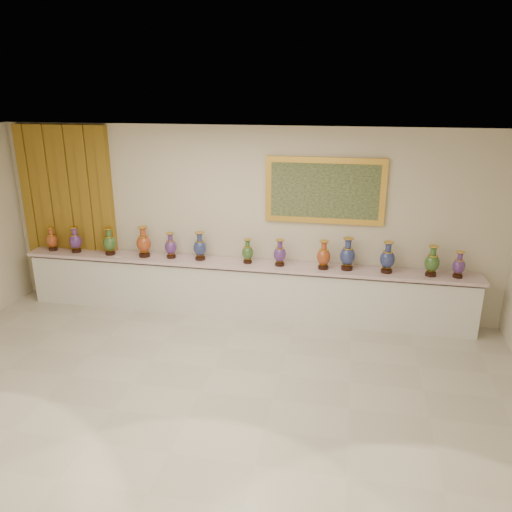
{
  "coord_description": "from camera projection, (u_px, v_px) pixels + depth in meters",
  "views": [
    {
      "loc": [
        1.68,
        -5.02,
        3.51
      ],
      "look_at": [
        0.35,
        1.7,
        1.21
      ],
      "focal_mm": 35.0,
      "sensor_mm": 36.0,
      "label": 1
    }
  ],
  "objects": [
    {
      "name": "ground",
      "position": [
        201.0,
        391.0,
        6.1
      ],
      "size": [
        8.0,
        8.0,
        0.0
      ],
      "primitive_type": "plane",
      "color": "beige",
      "rests_on": "ground"
    },
    {
      "name": "room",
      "position": [
        106.0,
        211.0,
        8.29
      ],
      "size": [
        8.0,
        8.0,
        8.0
      ],
      "color": "beige",
      "rests_on": "ground"
    },
    {
      "name": "counter",
      "position": [
        242.0,
        289.0,
        8.07
      ],
      "size": [
        7.28,
        0.48,
        0.9
      ],
      "color": "white",
      "rests_on": "ground"
    },
    {
      "name": "vase_0",
      "position": [
        52.0,
        240.0,
        8.45
      ],
      "size": [
        0.19,
        0.19,
        0.4
      ],
      "rotation": [
        0.0,
        0.0,
        0.01
      ],
      "color": "black",
      "rests_on": "counter"
    },
    {
      "name": "vase_1",
      "position": [
        75.0,
        241.0,
        8.35
      ],
      "size": [
        0.22,
        0.22,
        0.44
      ],
      "rotation": [
        0.0,
        0.0,
        0.07
      ],
      "color": "black",
      "rests_on": "counter"
    },
    {
      "name": "vase_2",
      "position": [
        109.0,
        243.0,
        8.23
      ],
      "size": [
        0.22,
        0.22,
        0.45
      ],
      "rotation": [
        0.0,
        0.0,
        0.07
      ],
      "color": "black",
      "rests_on": "counter"
    },
    {
      "name": "vase_3",
      "position": [
        144.0,
        243.0,
        8.12
      ],
      "size": [
        0.24,
        0.24,
        0.51
      ],
      "rotation": [
        0.0,
        0.0,
        -0.01
      ],
      "color": "black",
      "rests_on": "counter"
    },
    {
      "name": "vase_4",
      "position": [
        171.0,
        247.0,
        8.07
      ],
      "size": [
        0.26,
        0.26,
        0.42
      ],
      "rotation": [
        0.0,
        0.0,
        -0.43
      ],
      "color": "black",
      "rests_on": "counter"
    },
    {
      "name": "vase_5",
      "position": [
        200.0,
        247.0,
        7.98
      ],
      "size": [
        0.27,
        0.27,
        0.46
      ],
      "rotation": [
        0.0,
        0.0,
        0.34
      ],
      "color": "black",
      "rests_on": "counter"
    },
    {
      "name": "vase_6",
      "position": [
        248.0,
        252.0,
        7.83
      ],
      "size": [
        0.19,
        0.19,
        0.39
      ],
      "rotation": [
        0.0,
        0.0,
        0.04
      ],
      "color": "black",
      "rests_on": "counter"
    },
    {
      "name": "vase_7",
      "position": [
        280.0,
        254.0,
        7.71
      ],
      "size": [
        0.23,
        0.23,
        0.42
      ],
      "rotation": [
        0.0,
        0.0,
        -0.2
      ],
      "color": "black",
      "rests_on": "counter"
    },
    {
      "name": "vase_8",
      "position": [
        324.0,
        256.0,
        7.57
      ],
      "size": [
        0.27,
        0.27,
        0.45
      ],
      "rotation": [
        0.0,
        0.0,
        -0.42
      ],
      "color": "black",
      "rests_on": "counter"
    },
    {
      "name": "vase_9",
      "position": [
        348.0,
        255.0,
        7.53
      ],
      "size": [
        0.28,
        0.28,
        0.5
      ],
      "rotation": [
        0.0,
        0.0,
        0.27
      ],
      "color": "black",
      "rests_on": "counter"
    },
    {
      "name": "vase_10",
      "position": [
        387.0,
        259.0,
        7.41
      ],
      "size": [
        0.29,
        0.29,
        0.48
      ],
      "rotation": [
        0.0,
        0.0,
        0.39
      ],
      "color": "black",
      "rests_on": "counter"
    },
    {
      "name": "vase_11",
      "position": [
        432.0,
        262.0,
        7.28
      ],
      "size": [
        0.28,
        0.28,
        0.46
      ],
      "rotation": [
        0.0,
        0.0,
        -0.4
      ],
      "color": "black",
      "rests_on": "counter"
    },
    {
      "name": "vase_12",
      "position": [
        459.0,
        266.0,
        7.23
      ],
      "size": [
        0.21,
        0.21,
        0.39
      ],
      "rotation": [
        0.0,
        0.0,
        -0.14
      ],
      "color": "black",
      "rests_on": "counter"
    },
    {
      "name": "label_card",
      "position": [
        118.0,
        257.0,
        8.17
      ],
      "size": [
        0.1,
        0.06,
        0.0
      ],
      "primitive_type": "cube",
      "color": "white",
      "rests_on": "counter"
    }
  ]
}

